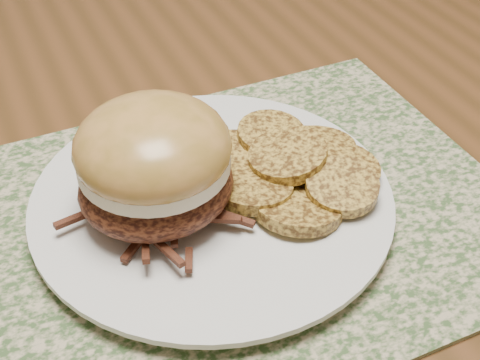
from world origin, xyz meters
name	(u,v)px	position (x,y,z in m)	size (l,w,h in m)	color
dining_table	(285,168)	(0.00, 0.00, 0.67)	(1.50, 0.90, 0.75)	#583419
placemat	(221,221)	(-0.12, -0.12, 0.75)	(0.45, 0.33, 0.00)	#37522A
dinner_plate	(212,202)	(-0.13, -0.11, 0.76)	(0.26, 0.26, 0.02)	silver
pork_sandwich	(154,163)	(-0.17, -0.11, 0.81)	(0.15, 0.14, 0.09)	black
roasted_potatoes	(292,168)	(-0.06, -0.12, 0.78)	(0.15, 0.16, 0.04)	#B68F35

